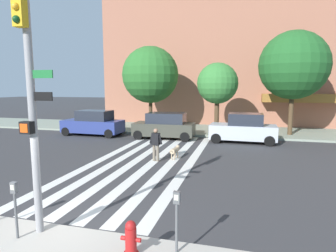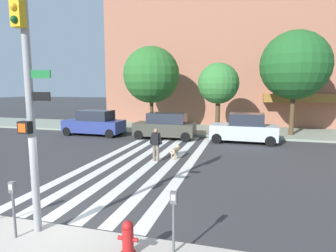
{
  "view_description": "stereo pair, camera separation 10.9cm",
  "coord_description": "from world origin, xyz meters",
  "px_view_note": "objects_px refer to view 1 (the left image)",
  "views": [
    {
      "loc": [
        4.6,
        -5.92,
        3.66
      ],
      "look_at": [
        1.18,
        6.96,
        1.83
      ],
      "focal_mm": 30.23,
      "sensor_mm": 36.0,
      "label": 1
    },
    {
      "loc": [
        4.71,
        -5.89,
        3.66
      ],
      "look_at": [
        1.18,
        6.96,
        1.83
      ],
      "focal_mm": 30.23,
      "sensor_mm": 36.0,
      "label": 2
    }
  ],
  "objects_px": {
    "parked_car_behind_first": "(165,126)",
    "pedestrian_dog_walker": "(156,143)",
    "parked_car_near_curb": "(93,123)",
    "dog_on_leash": "(175,150)",
    "traffic_light_pole": "(30,93)",
    "parked_car_third_in_line": "(243,129)",
    "fire_hydrant": "(131,239)",
    "street_tree_further": "(294,65)",
    "street_tree_middle": "(217,84)",
    "parking_meter_curbside": "(15,202)",
    "street_tree_nearest": "(150,75)",
    "parking_meter_third_along": "(177,214)"
  },
  "relations": [
    {
      "from": "parked_car_behind_first",
      "to": "pedestrian_dog_walker",
      "type": "relative_size",
      "value": 2.65
    },
    {
      "from": "parked_car_near_curb",
      "to": "pedestrian_dog_walker",
      "type": "bearing_deg",
      "value": -41.49
    },
    {
      "from": "dog_on_leash",
      "to": "traffic_light_pole",
      "type": "bearing_deg",
      "value": -99.53
    },
    {
      "from": "dog_on_leash",
      "to": "parked_car_third_in_line",
      "type": "bearing_deg",
      "value": 57.89
    },
    {
      "from": "fire_hydrant",
      "to": "street_tree_further",
      "type": "distance_m",
      "value": 18.78
    },
    {
      "from": "parked_car_third_in_line",
      "to": "street_tree_middle",
      "type": "height_order",
      "value": "street_tree_middle"
    },
    {
      "from": "parked_car_third_in_line",
      "to": "street_tree_further",
      "type": "relative_size",
      "value": 0.57
    },
    {
      "from": "traffic_light_pole",
      "to": "parked_car_near_curb",
      "type": "xyz_separation_m",
      "value": [
        -6.32,
        13.79,
        -2.6
      ]
    },
    {
      "from": "parking_meter_curbside",
      "to": "pedestrian_dog_walker",
      "type": "relative_size",
      "value": 0.83
    },
    {
      "from": "fire_hydrant",
      "to": "parked_car_near_curb",
      "type": "distance_m",
      "value": 16.66
    },
    {
      "from": "traffic_light_pole",
      "to": "pedestrian_dog_walker",
      "type": "height_order",
      "value": "traffic_light_pole"
    },
    {
      "from": "fire_hydrant",
      "to": "parked_car_third_in_line",
      "type": "bearing_deg",
      "value": 80.93
    },
    {
      "from": "street_tree_further",
      "to": "dog_on_leash",
      "type": "bearing_deg",
      "value": -128.1
    },
    {
      "from": "traffic_light_pole",
      "to": "street_tree_middle",
      "type": "xyz_separation_m",
      "value": [
        2.79,
        16.23,
        0.4
      ]
    },
    {
      "from": "parking_meter_curbside",
      "to": "pedestrian_dog_walker",
      "type": "xyz_separation_m",
      "value": [
        0.89,
        8.03,
        -0.1
      ]
    },
    {
      "from": "parked_car_near_curb",
      "to": "pedestrian_dog_walker",
      "type": "xyz_separation_m",
      "value": [
        6.92,
        -6.12,
        0.01
      ]
    },
    {
      "from": "parked_car_behind_first",
      "to": "dog_on_leash",
      "type": "height_order",
      "value": "parked_car_behind_first"
    },
    {
      "from": "parked_car_third_in_line",
      "to": "dog_on_leash",
      "type": "bearing_deg",
      "value": -122.11
    },
    {
      "from": "parking_meter_curbside",
      "to": "parked_car_behind_first",
      "type": "xyz_separation_m",
      "value": [
        -0.36,
        14.15,
        -0.11
      ]
    },
    {
      "from": "parked_car_third_in_line",
      "to": "fire_hydrant",
      "type": "bearing_deg",
      "value": -99.07
    },
    {
      "from": "street_tree_nearest",
      "to": "parked_car_near_curb",
      "type": "bearing_deg",
      "value": -135.9
    },
    {
      "from": "street_tree_nearest",
      "to": "pedestrian_dog_walker",
      "type": "height_order",
      "value": "street_tree_nearest"
    },
    {
      "from": "parking_meter_third_along",
      "to": "dog_on_leash",
      "type": "xyz_separation_m",
      "value": [
        -2.04,
        8.37,
        -0.59
      ]
    },
    {
      "from": "parked_car_behind_first",
      "to": "street_tree_middle",
      "type": "xyz_separation_m",
      "value": [
        3.44,
        2.44,
        3.01
      ]
    },
    {
      "from": "parking_meter_curbside",
      "to": "street_tree_middle",
      "type": "xyz_separation_m",
      "value": [
        3.08,
        16.59,
        2.89
      ]
    },
    {
      "from": "pedestrian_dog_walker",
      "to": "dog_on_leash",
      "type": "bearing_deg",
      "value": 41.94
    },
    {
      "from": "parking_meter_third_along",
      "to": "parked_car_third_in_line",
      "type": "height_order",
      "value": "parked_car_third_in_line"
    },
    {
      "from": "parked_car_near_curb",
      "to": "fire_hydrant",
      "type": "bearing_deg",
      "value": -57.86
    },
    {
      "from": "dog_on_leash",
      "to": "pedestrian_dog_walker",
      "type": "bearing_deg",
      "value": -138.06
    },
    {
      "from": "street_tree_nearest",
      "to": "street_tree_further",
      "type": "xyz_separation_m",
      "value": [
        10.97,
        -0.19,
        0.55
      ]
    },
    {
      "from": "parked_car_near_curb",
      "to": "parked_car_behind_first",
      "type": "bearing_deg",
      "value": 0.02
    },
    {
      "from": "parked_car_near_curb",
      "to": "street_tree_further",
      "type": "xyz_separation_m",
      "value": [
        14.46,
        3.2,
        4.3
      ]
    },
    {
      "from": "street_tree_middle",
      "to": "parked_car_third_in_line",
      "type": "bearing_deg",
      "value": -50.68
    },
    {
      "from": "fire_hydrant",
      "to": "parked_car_near_curb",
      "type": "relative_size",
      "value": 0.17
    },
    {
      "from": "traffic_light_pole",
      "to": "street_tree_middle",
      "type": "bearing_deg",
      "value": 80.23
    },
    {
      "from": "street_tree_further",
      "to": "pedestrian_dog_walker",
      "type": "relative_size",
      "value": 4.6
    },
    {
      "from": "parked_car_near_curb",
      "to": "dog_on_leash",
      "type": "xyz_separation_m",
      "value": [
        7.72,
        -5.39,
        -0.47
      ]
    },
    {
      "from": "dog_on_leash",
      "to": "fire_hydrant",
      "type": "bearing_deg",
      "value": -82.58
    },
    {
      "from": "parking_meter_curbside",
      "to": "dog_on_leash",
      "type": "distance_m",
      "value": 8.93
    },
    {
      "from": "traffic_light_pole",
      "to": "parked_car_third_in_line",
      "type": "relative_size",
      "value": 1.34
    },
    {
      "from": "parked_car_third_in_line",
      "to": "traffic_light_pole",
      "type": "bearing_deg",
      "value": -109.17
    },
    {
      "from": "pedestrian_dog_walker",
      "to": "dog_on_leash",
      "type": "height_order",
      "value": "pedestrian_dog_walker"
    },
    {
      "from": "street_tree_further",
      "to": "traffic_light_pole",
      "type": "bearing_deg",
      "value": -115.62
    },
    {
      "from": "pedestrian_dog_walker",
      "to": "street_tree_middle",
      "type": "bearing_deg",
      "value": 75.64
    },
    {
      "from": "fire_hydrant",
      "to": "pedestrian_dog_walker",
      "type": "xyz_separation_m",
      "value": [
        -1.94,
        7.98,
        0.41
      ]
    },
    {
      "from": "parked_car_third_in_line",
      "to": "dog_on_leash",
      "type": "xyz_separation_m",
      "value": [
        -3.38,
        -5.39,
        -0.48
      ]
    },
    {
      "from": "parking_meter_third_along",
      "to": "parked_car_near_curb",
      "type": "distance_m",
      "value": 16.87
    },
    {
      "from": "parked_car_third_in_line",
      "to": "pedestrian_dog_walker",
      "type": "xyz_separation_m",
      "value": [
        -4.19,
        -6.12,
        0.0
      ]
    },
    {
      "from": "parking_meter_third_along",
      "to": "fire_hydrant",
      "type": "bearing_deg",
      "value": -159.4
    },
    {
      "from": "parking_meter_curbside",
      "to": "street_tree_nearest",
      "type": "height_order",
      "value": "street_tree_nearest"
    }
  ]
}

